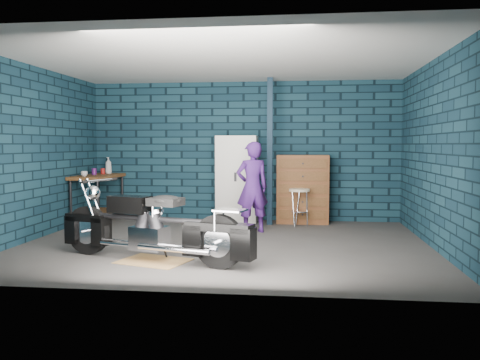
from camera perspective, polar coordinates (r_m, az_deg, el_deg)
The scene contains 15 objects.
ground at distance 7.62m, azimuth -1.75°, elevation -7.21°, with size 6.00×6.00×0.00m, color #43403E.
room_walls at distance 8.03m, azimuth -1.18°, elevation 7.02°, with size 6.02×5.01×2.71m.
support_post at distance 9.35m, azimuth 3.37°, elevation 3.20°, with size 0.10×0.10×2.70m, color #102435.
workbench at distance 9.95m, azimuth -15.65°, elevation -2.06°, with size 0.60×1.40×0.91m, color brown.
drip_mat at distance 6.61m, azimuth -9.67°, elevation -8.95°, with size 0.84×0.63×0.01m, color olive.
motorcycle at distance 6.52m, azimuth -9.72°, elevation -4.58°, with size 2.33×0.63×1.03m, color black, non-canonical shape.
person at distance 8.53m, azimuth 1.39°, elevation -0.81°, with size 0.56×0.37×1.53m, color #451E71.
storage_bin at distance 9.56m, azimuth -16.57°, elevation -4.32°, with size 0.40×0.28×0.25m, color gray.
locker at distance 9.71m, azimuth -0.32°, elevation 0.13°, with size 0.77×0.55×1.65m, color beige.
tool_chest at distance 9.65m, azimuth 7.05°, elevation -1.01°, with size 0.96×0.53×1.28m, color brown.
shop_stool at distance 9.24m, azimuth 6.68°, elevation -3.10°, with size 0.38×0.38×0.68m, color beige, non-canonical shape.
cup_a at distance 9.52m, azimuth -17.10°, elevation 0.67°, with size 0.12×0.12×0.09m, color beige.
mug_purple at distance 10.00m, azimuth -16.07°, elevation 0.93°, with size 0.09×0.09×0.12m, color #521964.
mug_red at distance 10.17m, azimuth -15.15°, elevation 0.96°, with size 0.08×0.08×0.11m, color #A51916.
bottle at distance 10.35m, azimuth -14.56°, elevation 1.61°, with size 0.12×0.12×0.32m, color gray.
Camera 1 is at (1.13, -7.39, 1.48)m, focal length 38.00 mm.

